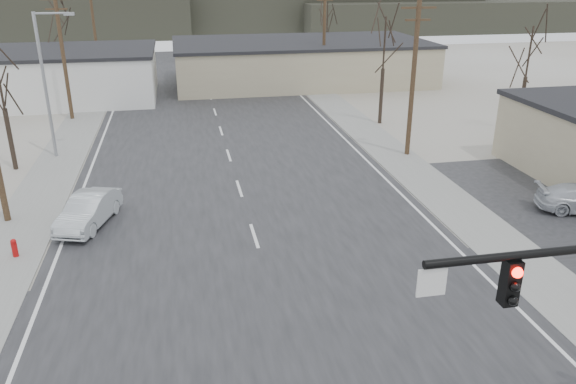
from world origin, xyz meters
name	(u,v)px	position (x,y,z in m)	size (l,w,h in m)	color
ground	(288,344)	(0.00, 0.00, 0.00)	(140.00, 140.00, 0.00)	#BABBB6
main_road	(237,182)	(0.00, 15.00, 0.02)	(18.00, 110.00, 0.05)	#232325
cross_road	(288,343)	(0.00, 0.00, 0.02)	(90.00, 10.00, 0.04)	#232325
sidewalk_left	(57,166)	(-10.60, 20.00, 0.03)	(3.00, 90.00, 0.06)	gray
sidewalk_right	(383,146)	(10.60, 20.00, 0.03)	(3.00, 90.00, 0.06)	gray
fire_hydrant	(14,248)	(-10.20, 8.00, 0.45)	(0.24, 0.24, 0.87)	#A50C0C
building_left_far	(31,76)	(-16.00, 40.00, 2.26)	(22.30, 12.30, 4.50)	silver
building_right_far	(300,61)	(10.00, 44.00, 2.15)	(26.30, 14.30, 4.30)	tan
upole_left_c	(63,53)	(-11.50, 32.00, 5.22)	(2.20, 0.30, 10.00)	#493522
upole_left_d	(94,28)	(-11.50, 52.00, 5.22)	(2.20, 0.30, 10.00)	#493522
upole_right_a	(413,75)	(11.50, 18.00, 5.22)	(2.20, 0.30, 10.00)	#493522
upole_right_b	(324,35)	(11.50, 40.00, 5.22)	(2.20, 0.30, 10.00)	#493522
streetlight_main	(47,78)	(-10.80, 22.00, 5.09)	(2.40, 0.25, 9.00)	gray
tree_left_near	(0,83)	(-13.00, 20.00, 5.23)	(3.30, 3.30, 7.35)	#31241E
tree_right_mid	(384,46)	(12.50, 26.00, 5.93)	(3.74, 3.74, 8.33)	#31241E
tree_left_far	(59,23)	(-14.00, 46.00, 6.28)	(3.96, 3.96, 8.82)	#31241E
tree_right_far	(327,20)	(15.00, 52.00, 5.58)	(3.52, 3.52, 7.84)	#31241E
tree_lot	(529,55)	(22.00, 22.00, 5.58)	(3.52, 3.52, 7.84)	#31241E
hill_center	(268,6)	(15.00, 96.00, 4.50)	(80.00, 18.00, 9.00)	#333026
hill_right	(452,15)	(50.00, 90.00, 2.75)	(60.00, 18.00, 5.50)	#333026
sedan_crossing	(89,210)	(-7.50, 10.69, 0.79)	(1.57, 4.49, 1.48)	#AAB1B5
car_far_a	(230,73)	(2.75, 46.06, 0.86)	(2.27, 5.58, 1.62)	black
car_far_b	(188,54)	(-1.37, 60.97, 0.83)	(1.86, 4.62, 1.58)	black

